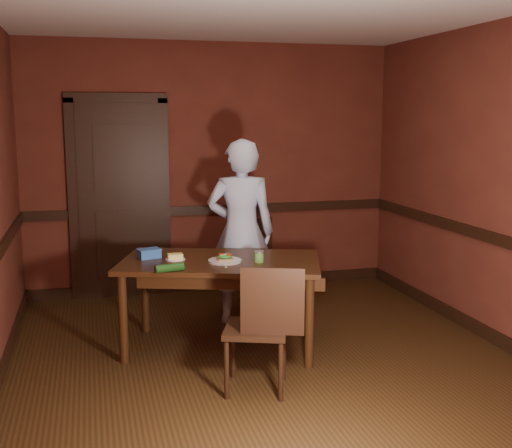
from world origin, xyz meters
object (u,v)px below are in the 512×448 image
cheese_saucer (175,257)px  food_tub (149,253)px  sauce_jar (259,257)px  chair_far (252,268)px  chair_near (256,326)px  sandwich_plate (225,260)px  dining_table (221,304)px  person (241,232)px

cheese_saucer → food_tub: bearing=149.8°
food_tub → sauce_jar: bearing=-40.8°
chair_far → chair_near: 1.78m
sandwich_plate → sauce_jar: size_ratio=2.88×
chair_far → food_tub: bearing=-168.9°
sandwich_plate → sauce_jar: (0.26, -0.08, 0.03)m
dining_table → chair_near: size_ratio=1.74×
person → cheese_saucer: size_ratio=10.70×
chair_near → sauce_jar: size_ratio=9.83×
chair_near → sandwich_plate: size_ratio=3.42×
sandwich_plate → cheese_saucer: bearing=154.0°
dining_table → sandwich_plate: 0.41m
chair_far → sauce_jar: 1.11m
chair_far → person: size_ratio=0.53×
sandwich_plate → food_tub: food_tub is taller
chair_far → chair_near: bearing=-124.2°
chair_near → sandwich_plate: (-0.06, 0.78, 0.31)m
sauce_jar → cheese_saucer: sauce_jar is taller
person → cheese_saucer: 0.88m
chair_near → food_tub: chair_near is taller
dining_table → food_tub: size_ratio=7.51×
sauce_jar → cheese_saucer: 0.69m
cheese_saucer → sauce_jar: bearing=-22.4°
dining_table → person: size_ratio=0.94×
food_tub → sandwich_plate: bearing=-43.9°
dining_table → chair_far: 1.00m
chair_near → cheese_saucer: chair_near is taller
sandwich_plate → cheese_saucer: (-0.38, 0.18, 0.00)m
chair_near → sandwich_plate: chair_near is taller
chair_near → food_tub: size_ratio=4.31×
sauce_jar → food_tub: 0.93m
sandwich_plate → food_tub: (-0.58, 0.30, 0.02)m
dining_table → chair_far: chair_far is taller
chair_near → chair_far: bearing=-83.6°
dining_table → food_tub: bearing=177.0°
person → sandwich_plate: bearing=79.7°
chair_near → food_tub: (-0.64, 1.08, 0.33)m
sauce_jar → sandwich_plate: bearing=163.0°
chair_near → sandwich_plate: bearing=-66.0°
sauce_jar → food_tub: (-0.84, 0.38, -0.01)m
chair_near → person: bearing=-79.6°
chair_far → person: 0.49m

